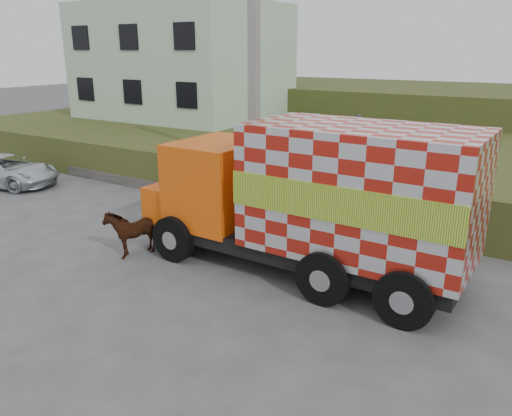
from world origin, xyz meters
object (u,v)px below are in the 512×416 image
Objects in this scene: suv at (4,171)px; utility_pole at (254,84)px; cow at (134,231)px; pedestrian at (356,137)px; cargo_truck at (315,199)px.

utility_pole is at bearing -87.49° from suv.
cow is 8.26m from pedestrian.
utility_pole is at bearing 137.54° from cargo_truck.
cargo_truck is 4.88m from cow.
suv is (-13.82, 0.83, -1.26)m from cargo_truck.
cargo_truck reaches higher than suv.
utility_pole is 3.94m from pedestrian.
utility_pole reaches higher than cargo_truck.
pedestrian is (-1.41, 6.11, 0.42)m from cargo_truck.
suv is at bearing 1.49° from pedestrian.
cargo_truck is at bearing 35.26° from cow.
cargo_truck is at bearing -43.29° from utility_pole.
cow is at bearing -94.05° from utility_pole.
cow is 9.56m from suv.
cargo_truck is 6.28m from pedestrian.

